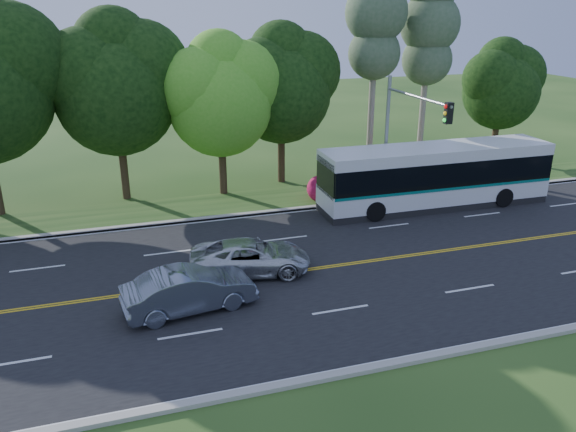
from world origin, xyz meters
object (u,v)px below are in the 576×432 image
object	(u,v)px
transit_bus	(435,177)
suv	(251,257)
traffic_signal	(404,126)
sedan	(189,290)

from	to	relation	value
transit_bus	suv	world-z (taller)	transit_bus
transit_bus	suv	size ratio (longest dim) A/B	2.59
traffic_signal	transit_bus	size ratio (longest dim) A/B	0.54
transit_bus	sedan	xyz separation A→B (m)	(-14.48, -7.42, -0.88)
sedan	suv	world-z (taller)	sedan
suv	sedan	bearing A→B (deg)	139.24
transit_bus	sedan	distance (m)	16.29
transit_bus	suv	xyz separation A→B (m)	(-11.63, -5.09, -0.97)
sedan	transit_bus	bearing A→B (deg)	-71.62
transit_bus	traffic_signal	bearing A→B (deg)	-174.82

